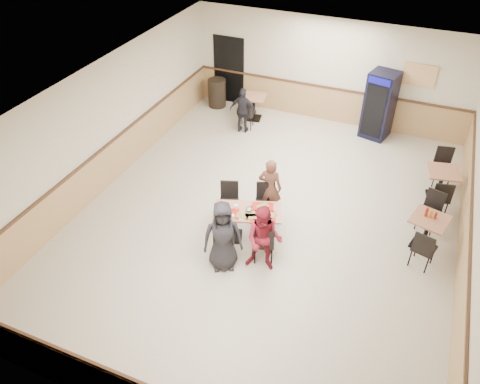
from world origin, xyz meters
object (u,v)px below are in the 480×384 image
at_px(trash_bin, 217,93).
at_px(diner_man_opposite, 270,188).
at_px(side_table_near, 427,228).
at_px(diner_woman_left, 223,236).
at_px(main_table, 248,220).
at_px(pepsi_cooler, 379,105).
at_px(diner_woman_right, 264,239).
at_px(back_table, 254,104).
at_px(side_table_far, 441,180).
at_px(lone_diner, 243,111).

bearing_deg(trash_bin, diner_man_opposite, -52.92).
bearing_deg(side_table_near, diner_woman_left, -149.63).
relative_size(side_table_near, trash_bin, 0.96).
height_order(main_table, pepsi_cooler, pepsi_cooler).
distance_m(diner_woman_right, diner_man_opposite, 1.66).
bearing_deg(trash_bin, back_table, -14.35).
bearing_deg(trash_bin, diner_woman_right, -57.80).
bearing_deg(side_table_near, diner_woman_right, -147.09).
xyz_separation_m(main_table, side_table_far, (3.59, 3.01, 0.02)).
distance_m(main_table, back_table, 5.28).
bearing_deg(main_table, diner_woman_right, -67.62).
distance_m(main_table, side_table_far, 4.69).
bearing_deg(main_table, lone_diner, 94.36).
xyz_separation_m(diner_woman_left, diner_woman_right, (0.74, 0.26, -0.04)).
bearing_deg(back_table, side_table_near, -35.79).
relative_size(diner_woman_right, side_table_far, 1.76).
bearing_deg(diner_woman_right, pepsi_cooler, 71.12).
bearing_deg(side_table_far, trash_bin, 161.19).
xyz_separation_m(back_table, pepsi_cooler, (3.53, 0.39, 0.45)).
bearing_deg(back_table, main_table, -70.02).
relative_size(main_table, pepsi_cooler, 0.80).
bearing_deg(pepsi_cooler, diner_woman_left, -92.89).
bearing_deg(diner_woman_left, side_table_near, 2.03).
relative_size(diner_woman_right, diner_man_opposite, 1.02).
bearing_deg(pepsi_cooler, side_table_near, -53.93).
bearing_deg(diner_woman_left, side_table_far, 18.15).
xyz_separation_m(diner_woman_left, pepsi_cooler, (1.86, 6.28, 0.17)).
bearing_deg(side_table_far, diner_man_opposite, -148.93).
distance_m(diner_woman_left, side_table_far, 5.43).
bearing_deg(side_table_near, lone_diner, 150.64).
relative_size(diner_woman_right, trash_bin, 1.68).
xyz_separation_m(main_table, trash_bin, (-3.17, 5.31, -0.05)).
xyz_separation_m(diner_woman_right, lone_diner, (-2.40, 4.80, -0.07)).
relative_size(main_table, side_table_near, 1.80).
relative_size(back_table, pepsi_cooler, 0.42).
bearing_deg(lone_diner, main_table, 107.97).
bearing_deg(trash_bin, diner_woman_left, -64.09).
height_order(diner_man_opposite, trash_bin, diner_man_opposite).
height_order(diner_man_opposite, pepsi_cooler, pepsi_cooler).
bearing_deg(side_table_far, lone_diner, 168.26).
relative_size(diner_woman_left, trash_bin, 1.77).
distance_m(main_table, diner_man_opposite, 0.97).
distance_m(side_table_far, pepsi_cooler, 3.04).
relative_size(side_table_near, back_table, 1.05).
height_order(diner_woman_right, trash_bin, diner_woman_right).
height_order(side_table_far, pepsi_cooler, pepsi_cooler).
xyz_separation_m(main_table, diner_woman_left, (-0.14, -0.93, 0.29)).
height_order(diner_man_opposite, lone_diner, diner_man_opposite).
distance_m(diner_man_opposite, trash_bin, 5.50).
bearing_deg(main_table, pepsi_cooler, 52.95).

